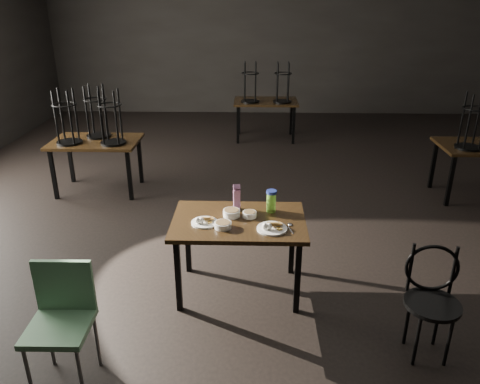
{
  "coord_description": "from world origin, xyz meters",
  "views": [
    {
      "loc": [
        -0.38,
        -5.05,
        2.63
      ],
      "look_at": [
        -0.5,
        -0.88,
        0.85
      ],
      "focal_mm": 35.0,
      "sensor_mm": 36.0,
      "label": 1
    }
  ],
  "objects_px": {
    "juice_carton": "(237,198)",
    "school_chair": "(61,314)",
    "water_bottle": "(271,201)",
    "bentwood_chair": "(432,293)",
    "main_table": "(239,227)"
  },
  "relations": [
    {
      "from": "juice_carton",
      "to": "school_chair",
      "type": "relative_size",
      "value": 0.28
    },
    {
      "from": "school_chair",
      "to": "bentwood_chair",
      "type": "bearing_deg",
      "value": 6.95
    },
    {
      "from": "main_table",
      "to": "water_bottle",
      "type": "xyz_separation_m",
      "value": [
        0.3,
        0.18,
        0.19
      ]
    },
    {
      "from": "water_bottle",
      "to": "school_chair",
      "type": "height_order",
      "value": "water_bottle"
    },
    {
      "from": "juice_carton",
      "to": "bentwood_chair",
      "type": "bearing_deg",
      "value": -32.63
    },
    {
      "from": "juice_carton",
      "to": "water_bottle",
      "type": "relative_size",
      "value": 1.21
    },
    {
      "from": "bentwood_chair",
      "to": "main_table",
      "type": "bearing_deg",
      "value": 160.88
    },
    {
      "from": "main_table",
      "to": "bentwood_chair",
      "type": "xyz_separation_m",
      "value": [
        1.49,
        -0.76,
        -0.15
      ]
    },
    {
      "from": "main_table",
      "to": "juice_carton",
      "type": "xyz_separation_m",
      "value": [
        -0.02,
        0.21,
        0.2
      ]
    },
    {
      "from": "bentwood_chair",
      "to": "school_chair",
      "type": "height_order",
      "value": "school_chair"
    },
    {
      "from": "water_bottle",
      "to": "juice_carton",
      "type": "bearing_deg",
      "value": 174.26
    },
    {
      "from": "juice_carton",
      "to": "main_table",
      "type": "bearing_deg",
      "value": -83.32
    },
    {
      "from": "water_bottle",
      "to": "school_chair",
      "type": "xyz_separation_m",
      "value": [
        -1.51,
        -1.31,
        -0.31
      ]
    },
    {
      "from": "main_table",
      "to": "school_chair",
      "type": "distance_m",
      "value": 1.66
    },
    {
      "from": "main_table",
      "to": "bentwood_chair",
      "type": "bearing_deg",
      "value": -26.95
    }
  ]
}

